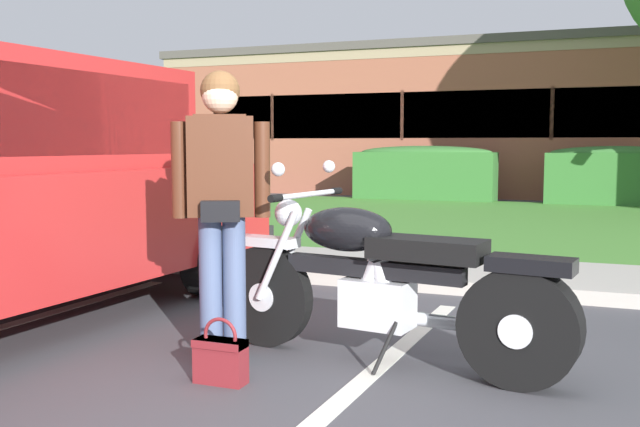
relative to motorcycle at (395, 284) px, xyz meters
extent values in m
plane|color=#424247|center=(0.05, -0.77, -0.48)|extent=(140.00, 140.00, 0.00)
cube|color=#ADA89E|center=(0.05, 2.15, -0.42)|extent=(60.00, 0.20, 0.12)
cube|color=#ADA89E|center=(0.05, 3.00, -0.44)|extent=(60.00, 1.50, 0.08)
cube|color=#478433|center=(0.05, 7.68, -0.45)|extent=(60.00, 7.86, 0.06)
cube|color=silver|center=(-0.10, -0.57, -0.48)|extent=(0.31, 4.40, 0.01)
cylinder|color=black|center=(-0.88, 0.12, -0.16)|extent=(0.65, 0.19, 0.64)
cylinder|color=silver|center=(-0.88, 0.12, -0.16)|extent=(0.19, 0.14, 0.18)
cylinder|color=black|center=(0.70, -0.11, -0.16)|extent=(0.66, 0.27, 0.64)
cylinder|color=silver|center=(0.70, -0.11, -0.16)|extent=(0.21, 0.22, 0.18)
cube|color=silver|center=(-0.88, 0.12, 0.19)|extent=(0.46, 0.20, 0.06)
cube|color=black|center=(0.75, -0.11, 0.18)|extent=(0.46, 0.26, 0.08)
cylinder|color=silver|center=(-0.76, 0.03, 0.12)|extent=(0.31, 0.09, 0.58)
cylinder|color=silver|center=(-0.73, 0.18, 0.12)|extent=(0.31, 0.09, 0.58)
sphere|color=silver|center=(-0.71, 0.10, 0.38)|extent=(0.17, 0.17, 0.17)
cylinder|color=silver|center=(-0.57, 0.08, 0.50)|extent=(0.14, 0.72, 0.03)
cylinder|color=black|center=(-0.62, -0.28, 0.50)|extent=(0.06, 0.11, 0.04)
cylinder|color=black|center=(-0.52, 0.44, 0.50)|extent=(0.06, 0.11, 0.04)
sphere|color=silver|center=(-0.64, -0.21, 0.66)|extent=(0.08, 0.08, 0.08)
sphere|color=silver|center=(-0.55, 0.38, 0.66)|extent=(0.08, 0.08, 0.08)
cube|color=black|center=(-0.14, 0.02, 0.08)|extent=(1.10, 0.26, 0.10)
ellipsoid|color=black|center=(-0.31, 0.04, 0.30)|extent=(0.60, 0.40, 0.26)
cube|color=black|center=(0.19, -0.03, 0.22)|extent=(0.67, 0.37, 0.12)
cube|color=silver|center=(-0.11, 0.01, -0.12)|extent=(0.43, 0.30, 0.28)
cylinder|color=silver|center=(-0.14, 0.02, 0.04)|extent=(0.19, 0.14, 0.21)
cylinder|color=silver|center=(-0.07, 0.01, 0.04)|extent=(0.19, 0.14, 0.21)
cylinder|color=silver|center=(0.28, 0.10, -0.22)|extent=(0.61, 0.17, 0.08)
cylinder|color=silver|center=(0.48, 0.07, -0.22)|extent=(0.61, 0.17, 0.08)
cylinder|color=black|center=(-0.01, -0.16, -0.33)|extent=(0.14, 0.11, 0.30)
cube|color=black|center=(-0.93, -0.21, -0.43)|extent=(0.21, 0.26, 0.10)
cube|color=black|center=(-1.05, -0.27, -0.43)|extent=(0.21, 0.26, 0.10)
cylinder|color=#47567A|center=(-0.94, -0.19, -0.05)|extent=(0.14, 0.14, 0.86)
cylinder|color=#47567A|center=(-1.06, -0.25, -0.05)|extent=(0.14, 0.14, 0.86)
cube|color=#4C2819|center=(-1.00, -0.22, 0.67)|extent=(0.44, 0.37, 0.58)
cube|color=#4C2819|center=(-1.00, -0.22, 0.94)|extent=(0.36, 0.31, 0.06)
sphere|color=beige|center=(-1.00, -0.22, 1.08)|extent=(0.21, 0.21, 0.21)
sphere|color=brown|center=(-1.01, -0.21, 1.11)|extent=(0.23, 0.23, 0.23)
cube|color=black|center=(-0.94, -0.34, 0.42)|extent=(0.24, 0.19, 0.12)
cylinder|color=#4C2819|center=(-0.78, -0.11, 0.65)|extent=(0.09, 0.09, 0.56)
cylinder|color=#4C2819|center=(-1.21, -0.33, 0.65)|extent=(0.09, 0.09, 0.56)
cube|color=maroon|center=(-0.79, -0.62, -0.36)|extent=(0.28, 0.12, 0.24)
cube|color=maroon|center=(-0.79, -0.63, -0.26)|extent=(0.28, 0.13, 0.04)
torus|color=maroon|center=(-0.79, -0.62, -0.22)|extent=(0.20, 0.02, 0.20)
cube|color=black|center=(-2.11, -0.29, 1.00)|extent=(0.22, 2.72, 0.55)
cube|color=black|center=(-2.87, 1.00, 0.96)|extent=(1.57, 0.34, 0.51)
cube|color=black|center=(-2.78, 2.30, -0.08)|extent=(1.90, 0.22, 0.20)
cylinder|color=black|center=(-3.73, 1.43, -0.18)|extent=(0.28, 0.61, 0.60)
cylinder|color=black|center=(-1.95, 1.31, -0.18)|extent=(0.28, 0.61, 0.60)
cube|color=#336B2D|center=(-2.49, 11.71, 0.07)|extent=(3.09, 0.90, 1.10)
ellipsoid|color=#336B2D|center=(-2.49, 11.71, 0.62)|extent=(2.94, 0.84, 0.28)
cube|color=#336B2D|center=(1.48, 11.71, 0.07)|extent=(2.81, 0.90, 1.10)
ellipsoid|color=#336B2D|center=(1.48, 11.71, 0.62)|extent=(2.67, 0.84, 0.28)
cube|color=#93513D|center=(0.10, 18.79, 1.31)|extent=(20.24, 11.81, 3.58)
cube|color=#998466|center=(0.10, 12.93, 2.98)|extent=(20.24, 0.10, 0.24)
cube|color=#4C4742|center=(0.10, 18.79, 3.20)|extent=(20.44, 11.92, 0.20)
cube|color=#1E282D|center=(0.10, 12.92, 1.49)|extent=(17.20, 0.06, 1.10)
cube|color=#93513D|center=(-6.78, 12.91, 1.49)|extent=(0.08, 0.04, 1.20)
cube|color=#93513D|center=(-3.34, 12.91, 1.49)|extent=(0.08, 0.04, 1.20)
cube|color=#93513D|center=(0.10, 12.91, 1.49)|extent=(0.08, 0.04, 1.20)
camera|label=1|loc=(1.04, -3.89, 0.80)|focal=39.91mm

